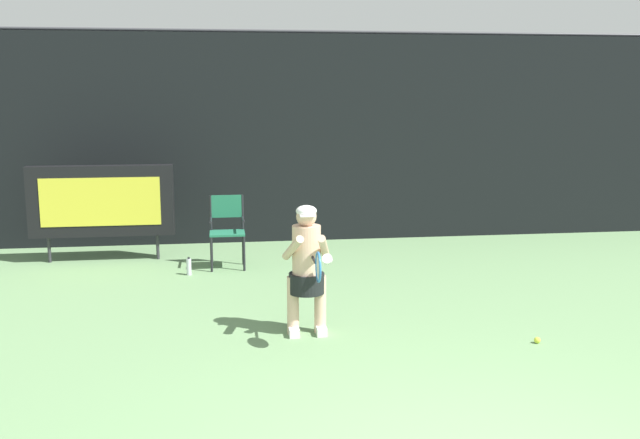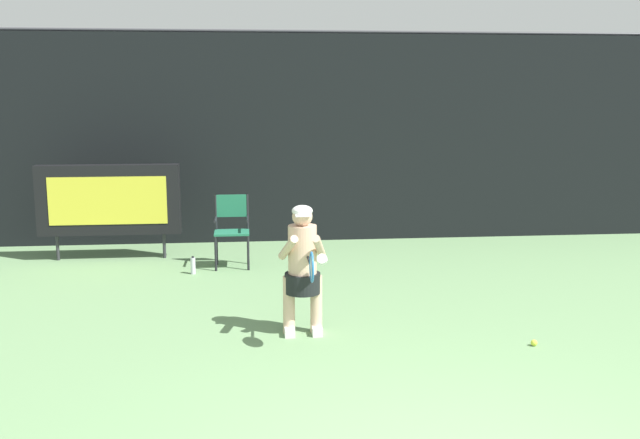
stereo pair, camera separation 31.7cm
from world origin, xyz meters
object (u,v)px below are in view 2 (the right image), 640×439
(umpire_chair, at_px, (232,226))
(water_bottle, at_px, (193,266))
(tennis_player, at_px, (303,265))
(tennis_ball_spare, at_px, (534,343))
(scoreboard, at_px, (109,200))
(tennis_racket, at_px, (311,267))

(umpire_chair, relative_size, water_bottle, 4.08)
(umpire_chair, bearing_deg, tennis_player, -75.58)
(umpire_chair, xyz_separation_m, tennis_ball_spare, (3.19, -3.85, -0.58))
(water_bottle, height_order, tennis_ball_spare, water_bottle)
(water_bottle, relative_size, tennis_ball_spare, 3.90)
(scoreboard, height_order, tennis_racket, scoreboard)
(umpire_chair, xyz_separation_m, water_bottle, (-0.56, -0.42, -0.50))
(tennis_player, bearing_deg, scoreboard, 125.27)
(water_bottle, relative_size, tennis_racket, 0.44)
(tennis_player, height_order, tennis_ball_spare, tennis_player)
(tennis_ball_spare, bearing_deg, umpire_chair, 129.66)
(umpire_chair, height_order, tennis_racket, umpire_chair)
(water_bottle, bearing_deg, umpire_chair, 36.65)
(umpire_chair, distance_m, tennis_player, 3.30)
(scoreboard, xyz_separation_m, tennis_player, (2.74, -3.87, -0.18))
(water_bottle, xyz_separation_m, tennis_player, (1.38, -2.77, 0.64))
(scoreboard, relative_size, umpire_chair, 2.04)
(umpire_chair, relative_size, tennis_ball_spare, 15.88)
(umpire_chair, height_order, tennis_player, tennis_player)
(scoreboard, height_order, umpire_chair, scoreboard)
(scoreboard, height_order, water_bottle, scoreboard)
(water_bottle, bearing_deg, scoreboard, 140.93)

